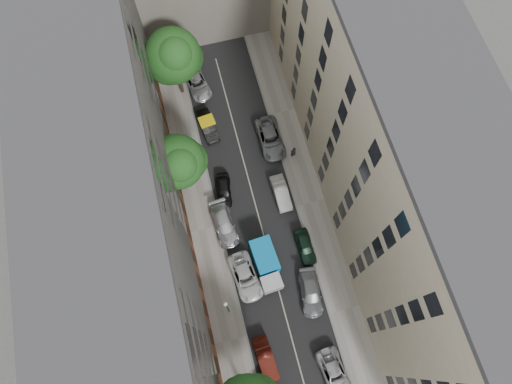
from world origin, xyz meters
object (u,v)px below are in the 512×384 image
object	(u,v)px
car_left_4	(224,190)
car_left_2	(245,277)
car_right_2	(305,247)
tree_mid	(179,163)
car_right_0	(335,374)
car_right_4	(270,139)
lamp_post	(227,307)
tree_far	(174,58)
pedestrian	(293,152)
car_right_1	(311,293)
car_left_6	(197,83)
car_left_3	(224,224)
car_left_1	(266,359)
car_left_5	(208,126)
tarp_truck	(266,264)
car_right_3	(281,193)

from	to	relation	value
car_left_4	car_left_2	bearing A→B (deg)	-81.82
car_right_2	tree_mid	xyz separation A→B (m)	(-9.90, 9.28, 5.32)
car_left_2	car_left_4	size ratio (longest dim) A/B	1.32
car_right_0	tree_mid	size ratio (longest dim) A/B	0.53
car_right_4	lamp_post	world-z (taller)	lamp_post
tree_mid	tree_far	bearing A→B (deg)	80.96
tree_mid	pedestrian	distance (m)	12.56
car_right_1	tree_far	bearing A→B (deg)	113.77
car_left_6	tree_mid	distance (m)	13.32
tree_mid	pedestrian	bearing A→B (deg)	3.27
pedestrian	car_right_4	bearing A→B (deg)	-66.84
car_right_0	car_left_4	bearing A→B (deg)	99.03
car_left_3	pedestrian	world-z (taller)	pedestrian
car_left_1	car_right_2	world-z (taller)	car_left_1
car_left_3	lamp_post	xyz separation A→B (m)	(-1.44, -8.27, 3.09)
car_right_0	car_right_1	distance (m)	7.33
tree_mid	pedestrian	world-z (taller)	tree_mid
car_left_3	pedestrian	size ratio (longest dim) A/B	2.82
car_left_3	tree_mid	xyz separation A→B (m)	(-2.70, 5.09, 5.25)
car_left_5	car_right_1	xyz separation A→B (m)	(5.60, -19.80, -0.02)
car_right_4	tree_mid	size ratio (longest dim) A/B	0.61
car_left_6	car_right_2	xyz separation A→B (m)	(6.40, -20.98, -0.03)
car_left_5	car_right_2	size ratio (longest dim) A/B	1.10
tarp_truck	car_left_4	xyz separation A→B (m)	(-2.22, 8.64, -0.65)
car_right_2	car_left_4	bearing A→B (deg)	129.13
car_right_1	tree_mid	xyz separation A→B (m)	(-9.10, 13.69, 5.30)
car_left_2	car_right_2	bearing A→B (deg)	5.53
car_right_3	lamp_post	size ratio (longest dim) A/B	0.67
pedestrian	lamp_post	bearing A→B (deg)	36.71
tree_far	pedestrian	world-z (taller)	tree_far
car_left_2	car_right_0	distance (m)	11.75
tarp_truck	car_left_5	distance (m)	16.40
car_left_1	car_left_3	distance (m)	13.22
car_right_1	lamp_post	bearing A→B (deg)	-174.94
car_right_0	car_right_4	size ratio (longest dim) A/B	0.87
car_left_6	car_left_3	bearing A→B (deg)	-102.24
car_right_1	car_right_4	bearing A→B (deg)	95.69
car_right_1	car_right_4	size ratio (longest dim) A/B	0.87
car_left_3	tree_far	world-z (taller)	tree_far
tarp_truck	lamp_post	size ratio (longest dim) A/B	0.89
car_left_3	car_right_2	distance (m)	8.33
tarp_truck	car_right_3	size ratio (longest dim) A/B	1.31
car_right_2	car_right_4	bearing A→B (deg)	91.02
car_left_6	car_right_0	size ratio (longest dim) A/B	1.05
car_right_0	car_left_6	bearing A→B (deg)	92.74
car_right_3	car_left_1	bearing A→B (deg)	-111.80
tree_far	lamp_post	size ratio (longest dim) A/B	1.59
car_left_5	car_right_4	size ratio (longest dim) A/B	0.78
car_left_5	lamp_post	bearing A→B (deg)	-104.12
car_right_1	car_right_3	bearing A→B (deg)	97.48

